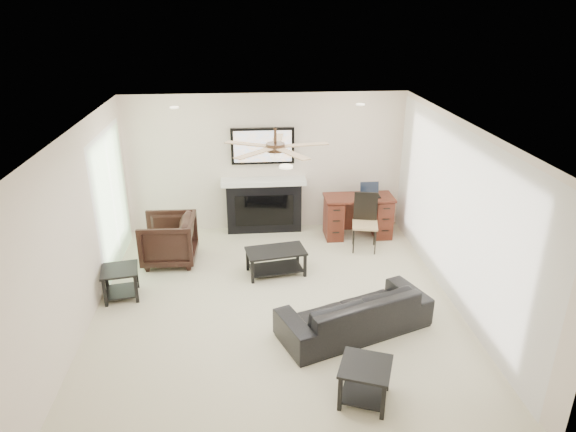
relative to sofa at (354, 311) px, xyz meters
name	(u,v)px	position (x,y,z in m)	size (l,w,h in m)	color
room_shell	(290,190)	(-0.76, 0.75, 1.40)	(5.50, 5.54, 2.52)	beige
sofa	(354,311)	(0.00, 0.00, 0.00)	(1.95, 0.76, 0.57)	black
armchair	(168,240)	(-2.60, 2.15, 0.10)	(0.83, 0.85, 0.78)	black
coffee_table	(276,262)	(-0.90, 1.60, -0.09)	(0.90, 0.50, 0.40)	black
end_table_near	(365,383)	(-0.15, -1.25, -0.06)	(0.52, 0.52, 0.45)	black
end_table_left	(121,283)	(-3.15, 1.10, -0.06)	(0.50, 0.50, 0.45)	black
fireplace_unit	(264,182)	(-1.01, 3.25, 0.67)	(1.52, 0.34, 1.91)	black
desk	(358,216)	(0.66, 2.87, 0.09)	(1.22, 0.56, 0.76)	#381B0E
desk_chair	(365,223)	(0.66, 2.32, 0.20)	(0.42, 0.44, 0.97)	black
laptop	(371,190)	(0.86, 2.85, 0.59)	(0.33, 0.24, 0.23)	black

